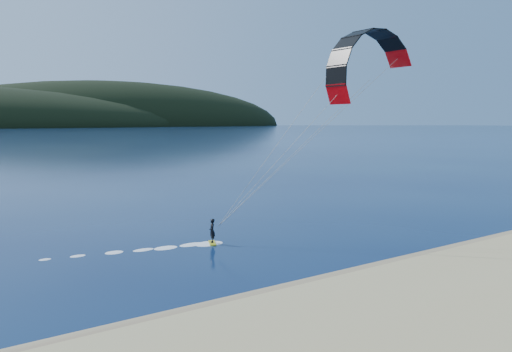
{
  "coord_description": "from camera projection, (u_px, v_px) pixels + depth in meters",
  "views": [
    {
      "loc": [
        -13.24,
        -13.26,
        8.11
      ],
      "look_at": [
        2.91,
        10.0,
        5.0
      ],
      "focal_mm": 35.12,
      "sensor_mm": 36.0,
      "label": 1
    }
  ],
  "objects": [
    {
      "name": "ground",
      "position": [
        342.0,
        333.0,
        19.22
      ],
      "size": [
        1800.0,
        1800.0,
        0.0
      ],
      "primitive_type": "plane",
      "color": "#08153A",
      "rests_on": "ground"
    },
    {
      "name": "wet_sand",
      "position": [
        272.0,
        298.0,
        22.89
      ],
      "size": [
        220.0,
        2.5,
        0.1
      ],
      "color": "#8D7152",
      "rests_on": "ground"
    },
    {
      "name": "kitesurfer_near",
      "position": [
        361.0,
        86.0,
        34.24
      ],
      "size": [
        24.61,
        7.19,
        15.25
      ],
      "color": "gold",
      "rests_on": "ground"
    }
  ]
}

